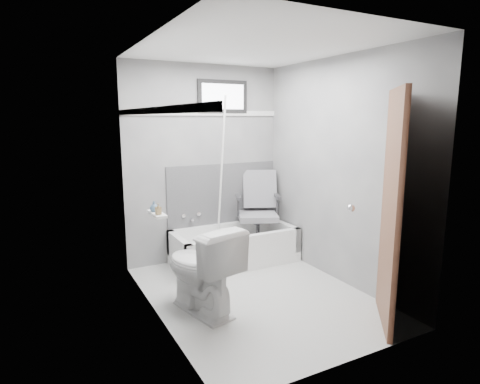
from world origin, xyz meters
TOP-DOWN VIEW (x-y plane):
  - floor at (0.00, 0.00)m, footprint 2.60×2.60m
  - ceiling at (0.00, 0.00)m, footprint 2.60×2.60m
  - wall_back at (0.00, 1.30)m, footprint 2.00×0.02m
  - wall_front at (0.00, -1.30)m, footprint 2.00×0.02m
  - wall_left at (-1.00, 0.00)m, footprint 0.02×2.60m
  - wall_right at (1.00, 0.00)m, footprint 0.02×2.60m
  - bathtub at (0.23, 0.93)m, footprint 1.50×0.70m
  - office_chair at (0.59, 0.98)m, footprint 0.74×0.74m
  - toilet at (-0.62, -0.07)m, footprint 0.65×0.92m
  - door at (0.98, -1.28)m, footprint 0.78×0.78m
  - window at (0.25, 1.29)m, footprint 0.66×0.04m
  - backerboard at (0.25, 1.29)m, footprint 1.50×0.02m
  - trim_back at (0.00, 1.29)m, footprint 2.00×0.02m
  - trim_left at (-0.99, 0.00)m, footprint 0.02×2.60m
  - pole at (0.12, 1.06)m, footprint 0.02×0.30m
  - shelf at (-0.93, 0.21)m, footprint 0.10×0.32m
  - soap_bottle_a at (-0.94, 0.13)m, footprint 0.05×0.05m
  - soap_bottle_b at (-0.94, 0.27)m, footprint 0.11×0.11m
  - faucet at (-0.20, 1.27)m, footprint 0.26×0.10m

SIDE VIEW (x-z plane):
  - floor at x=0.00m, z-range 0.00..0.00m
  - bathtub at x=0.23m, z-range 0.00..0.42m
  - toilet at x=-0.62m, z-range 0.00..0.81m
  - faucet at x=-0.20m, z-range 0.47..0.63m
  - office_chair at x=0.59m, z-range 0.12..1.10m
  - backerboard at x=0.25m, z-range 0.41..1.19m
  - shelf at x=-0.93m, z-range 0.89..0.91m
  - soap_bottle_b at x=-0.94m, z-range 0.91..1.01m
  - soap_bottle_a at x=-0.94m, z-range 0.92..1.01m
  - door at x=0.98m, z-range 0.00..2.00m
  - pole at x=0.12m, z-range 0.08..2.02m
  - wall_back at x=0.00m, z-range 0.00..2.40m
  - wall_front at x=0.00m, z-range 0.00..2.40m
  - wall_left at x=-1.00m, z-range 0.00..2.40m
  - wall_right at x=1.00m, z-range 0.00..2.40m
  - trim_back at x=0.00m, z-range 1.79..1.85m
  - trim_left at x=-0.99m, z-range 1.79..1.85m
  - window at x=0.25m, z-range 1.82..2.22m
  - ceiling at x=0.00m, z-range 2.40..2.40m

